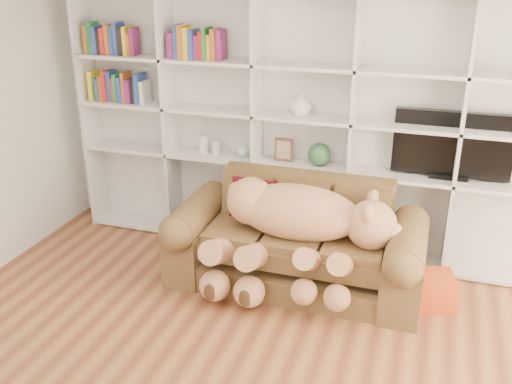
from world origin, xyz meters
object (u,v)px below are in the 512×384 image
(sofa, at_px, (297,246))
(teddy_bear, at_px, (295,226))
(tv, at_px, (452,146))
(gift_box, at_px, (432,290))

(sofa, bearing_deg, teddy_bear, -81.67)
(teddy_bear, distance_m, tv, 1.51)
(sofa, relative_size, teddy_bear, 1.37)
(sofa, distance_m, tv, 1.56)
(tv, bearing_deg, sofa, -150.30)
(sofa, height_order, gift_box, sofa)
(teddy_bear, relative_size, gift_box, 4.53)
(gift_box, xyz_separation_m, tv, (0.03, 0.69, 1.01))
(teddy_bear, bearing_deg, gift_box, 3.93)
(teddy_bear, bearing_deg, tv, 32.69)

